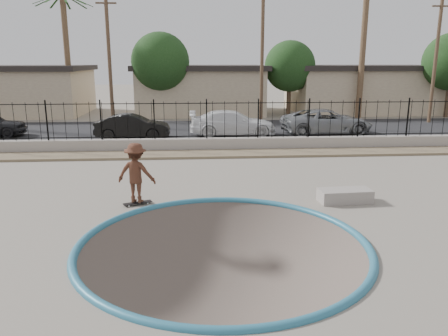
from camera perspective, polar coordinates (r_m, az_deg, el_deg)
name	(u,v)px	position (r m, az deg, el deg)	size (l,w,h in m)	color
ground	(206,164)	(23.26, -2.36, 0.49)	(120.00, 120.00, 2.20)	gray
bowl_pit	(223,245)	(10.55, -0.12, -10.04)	(6.84, 6.84, 1.80)	#53493F
coping_ring	(223,245)	(10.55, -0.12, -10.04)	(7.04, 7.04, 0.20)	#296A86
rock_strip	(208,154)	(20.28, -2.14, 1.84)	(42.00, 1.60, 0.11)	#867457
retaining_wall	(207,144)	(21.31, -2.25, 3.10)	(42.00, 0.45, 0.60)	gray
fence	(207,120)	(21.12, -2.28, 6.30)	(40.00, 0.04, 1.80)	black
street	(203,129)	(27.96, -2.71, 5.08)	(90.00, 8.00, 0.04)	black
house_west	(16,90)	(39.86, -25.54, 9.22)	(11.60, 8.60, 3.90)	tan
house_center	(200,89)	(37.20, -3.14, 10.29)	(10.60, 8.60, 3.90)	tan
house_east	(363,88)	(39.98, 17.68, 9.91)	(12.60, 8.60, 3.90)	tan
palm_mid	(65,27)	(35.94, -20.07, 16.90)	(2.30, 2.30, 9.30)	brown
palm_right	(365,17)	(35.13, 17.96, 18.20)	(2.30, 2.30, 10.30)	brown
utility_pole_left	(109,54)	(30.10, -14.79, 14.23)	(1.70, 0.24, 9.00)	#473323
utility_pole_mid	(262,50)	(30.00, 5.01, 15.10)	(1.70, 0.24, 9.50)	#473323
utility_pole_right	(436,54)	(34.00, 25.98, 13.23)	(1.70, 0.24, 9.00)	#473323
street_tree_left	(160,62)	(33.70, -8.33, 13.57)	(4.32, 4.32, 6.36)	#473323
street_tree_mid	(290,66)	(35.46, 8.58, 13.00)	(3.96, 3.96, 5.83)	#473323
skater	(136,176)	(13.34, -11.39, -1.04)	(1.17, 0.67, 1.81)	brown
skateboard	(138,203)	(13.58, -11.22, -4.48)	(0.88, 0.53, 0.07)	black
concrete_ledge	(345,196)	(14.06, 15.51, -3.50)	(1.60, 0.70, 0.40)	gray
car_b	(133,126)	(24.93, -11.84, 5.33)	(1.42, 4.07, 1.34)	black
car_c	(233,123)	(25.34, 1.15, 5.87)	(2.02, 4.97, 1.44)	white
car_d	(327,122)	(26.59, 13.25, 5.92)	(2.45, 5.30, 1.47)	gray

